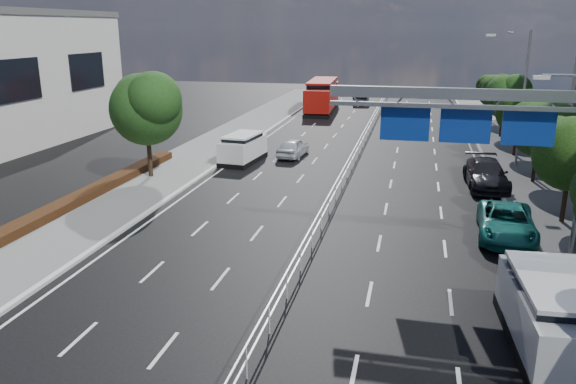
% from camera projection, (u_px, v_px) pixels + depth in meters
% --- Properties ---
extents(ground, '(160.00, 160.00, 0.00)m').
position_uv_depth(ground, '(255.00, 362.00, 15.93)').
color(ground, black).
rests_on(ground, ground).
extents(median_fence, '(0.05, 85.00, 1.02)m').
position_uv_depth(median_fence, '(350.00, 164.00, 36.83)').
color(median_fence, silver).
rests_on(median_fence, ground).
extents(overhead_gantry, '(10.24, 0.38, 7.45)m').
position_uv_depth(overhead_gantry, '(486.00, 120.00, 22.31)').
color(overhead_gantry, gray).
rests_on(overhead_gantry, ground).
extents(streetlight_far, '(2.78, 2.40, 9.00)m').
position_uv_depth(streetlight_far, '(519.00, 90.00, 36.53)').
color(streetlight_far, gray).
rests_on(streetlight_far, ground).
extents(near_tree_back, '(4.84, 4.51, 6.69)m').
position_uv_depth(near_tree_back, '(147.00, 105.00, 33.98)').
color(near_tree_back, black).
rests_on(near_tree_back, ground).
extents(far_tree_d, '(3.85, 3.59, 5.34)m').
position_uv_depth(far_tree_d, '(573.00, 149.00, 26.03)').
color(far_tree_d, black).
rests_on(far_tree_d, ground).
extents(far_tree_e, '(3.63, 3.38, 5.13)m').
position_uv_depth(far_tree_e, '(541.00, 126.00, 33.08)').
color(far_tree_e, black).
rests_on(far_tree_e, ground).
extents(far_tree_f, '(3.52, 3.28, 5.02)m').
position_uv_depth(far_tree_f, '(520.00, 109.00, 40.11)').
color(far_tree_f, black).
rests_on(far_tree_f, ground).
extents(far_tree_g, '(3.96, 3.69, 5.45)m').
position_uv_depth(far_tree_g, '(505.00, 94.00, 47.05)').
color(far_tree_g, black).
rests_on(far_tree_g, ground).
extents(far_tree_h, '(3.41, 3.18, 4.91)m').
position_uv_depth(far_tree_h, '(494.00, 89.00, 54.16)').
color(far_tree_h, black).
rests_on(far_tree_h, ground).
extents(white_minivan, '(2.43, 4.76, 1.99)m').
position_uv_depth(white_minivan, '(243.00, 148.00, 39.35)').
color(white_minivan, black).
rests_on(white_minivan, ground).
extents(red_bus, '(3.42, 11.80, 3.49)m').
position_uv_depth(red_bus, '(322.00, 95.00, 63.02)').
color(red_bus, black).
rests_on(red_bus, ground).
extents(near_car_silver, '(1.92, 4.16, 1.38)m').
position_uv_depth(near_car_silver, '(293.00, 147.00, 41.01)').
color(near_car_silver, silver).
rests_on(near_car_silver, ground).
extents(near_car_dark, '(1.93, 5.05, 1.64)m').
position_uv_depth(near_car_dark, '(361.00, 97.00, 69.10)').
color(near_car_dark, black).
rests_on(near_car_dark, ground).
extents(silver_minivan, '(2.57, 5.48, 2.23)m').
position_uv_depth(silver_minivan, '(554.00, 315.00, 16.34)').
color(silver_minivan, black).
rests_on(silver_minivan, ground).
extents(parked_car_teal, '(2.73, 5.34, 1.45)m').
position_uv_depth(parked_car_teal, '(507.00, 222.00, 25.18)').
color(parked_car_teal, '#16645E').
rests_on(parked_car_teal, ground).
extents(parked_car_dark, '(2.46, 5.58, 1.59)m').
position_uv_depth(parked_car_dark, '(486.00, 174.00, 33.15)').
color(parked_car_dark, black).
rests_on(parked_car_dark, ground).
extents(pedestrian_b, '(0.82, 0.65, 1.66)m').
position_uv_depth(pedestrian_b, '(559.00, 173.00, 32.74)').
color(pedestrian_b, gray).
rests_on(pedestrian_b, sidewalk_far).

